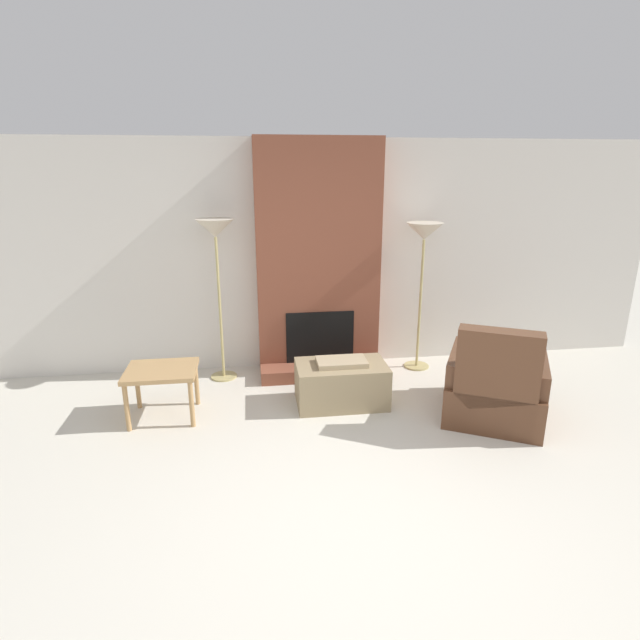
{
  "coord_description": "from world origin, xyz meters",
  "views": [
    {
      "loc": [
        -0.74,
        -2.7,
        2.27
      ],
      "look_at": [
        0.0,
        2.61,
        0.64
      ],
      "focal_mm": 28.0,
      "sensor_mm": 36.0,
      "label": 1
    }
  ],
  "objects_px": {
    "side_table": "(162,376)",
    "floor_lamp_right": "(424,241)",
    "ottoman": "(341,383)",
    "floor_lamp_left": "(216,239)",
    "armchair": "(495,390)"
  },
  "relations": [
    {
      "from": "side_table",
      "to": "floor_lamp_right",
      "type": "height_order",
      "value": "floor_lamp_right"
    },
    {
      "from": "ottoman",
      "to": "floor_lamp_right",
      "type": "relative_size",
      "value": 0.52
    },
    {
      "from": "ottoman",
      "to": "side_table",
      "type": "bearing_deg",
      "value": -178.35
    },
    {
      "from": "side_table",
      "to": "floor_lamp_left",
      "type": "bearing_deg",
      "value": 59.76
    },
    {
      "from": "floor_lamp_left",
      "to": "side_table",
      "type": "bearing_deg",
      "value": -120.24
    },
    {
      "from": "armchair",
      "to": "side_table",
      "type": "bearing_deg",
      "value": 20.05
    },
    {
      "from": "ottoman",
      "to": "floor_lamp_left",
      "type": "xyz_separation_m",
      "value": [
        -1.2,
        0.83,
        1.35
      ]
    },
    {
      "from": "armchair",
      "to": "side_table",
      "type": "xyz_separation_m",
      "value": [
        -3.09,
        0.45,
        0.14
      ]
    },
    {
      "from": "floor_lamp_right",
      "to": "armchair",
      "type": "bearing_deg",
      "value": -77.19
    },
    {
      "from": "floor_lamp_right",
      "to": "side_table",
      "type": "bearing_deg",
      "value": -162.45
    },
    {
      "from": "side_table",
      "to": "floor_lamp_left",
      "type": "xyz_separation_m",
      "value": [
        0.51,
        0.88,
        1.15
      ]
    },
    {
      "from": "ottoman",
      "to": "side_table",
      "type": "relative_size",
      "value": 1.38
    },
    {
      "from": "armchair",
      "to": "floor_lamp_left",
      "type": "distance_m",
      "value": 3.17
    },
    {
      "from": "floor_lamp_left",
      "to": "floor_lamp_right",
      "type": "height_order",
      "value": "floor_lamp_left"
    },
    {
      "from": "ottoman",
      "to": "floor_lamp_right",
      "type": "height_order",
      "value": "floor_lamp_right"
    }
  ]
}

